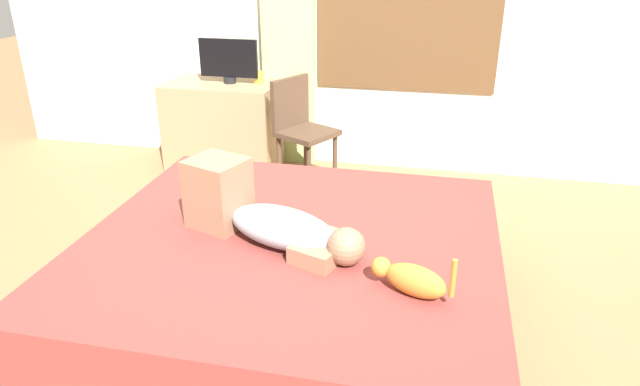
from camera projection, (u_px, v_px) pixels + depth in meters
The scene contains 9 objects.
ground_plane at pixel (290, 315), 2.97m from camera, with size 16.00×16.00×0.00m, color olive.
bed at pixel (292, 281), 2.82m from camera, with size 2.01×1.90×0.50m.
person_lying at pixel (265, 217), 2.65m from camera, with size 0.93×0.52×0.34m.
cat at pixel (411, 279), 2.25m from camera, with size 0.34×0.20×0.21m.
desk at pixel (225, 126), 4.75m from camera, with size 0.90×0.56×0.74m.
tv_monitor at pixel (229, 60), 4.51m from camera, with size 0.48×0.10×0.35m.
cup at pixel (259, 77), 4.56m from camera, with size 0.08×0.08×0.09m, color gold.
chair_by_desk at pixel (300, 125), 4.32m from camera, with size 0.51×0.51×0.86m.
curtain_left at pixel (287, 9), 4.53m from camera, with size 0.44×0.06×2.59m, color #ADCC75.
Camera 1 is at (0.68, -2.36, 1.80)m, focal length 31.90 mm.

